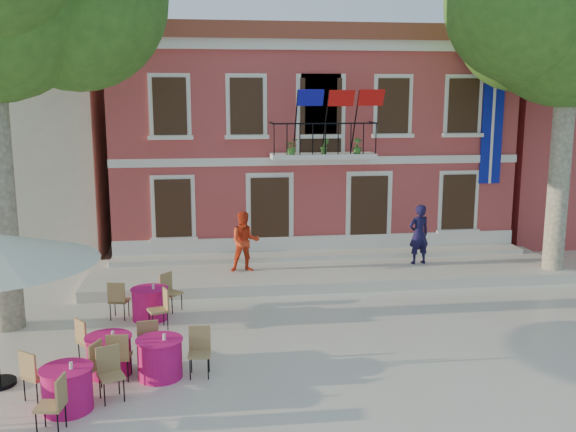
# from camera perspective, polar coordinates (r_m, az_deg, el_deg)

# --- Properties ---
(ground) EXTENTS (90.00, 90.00, 0.00)m
(ground) POSITION_cam_1_polar(r_m,az_deg,el_deg) (14.88, -0.73, -10.28)
(ground) COLOR beige
(ground) RESTS_ON ground
(main_building) EXTENTS (13.50, 9.59, 7.50)m
(main_building) POSITION_cam_1_polar(r_m,az_deg,el_deg) (24.11, 1.18, 7.00)
(main_building) COLOR #A93F3D
(main_building) RESTS_ON ground
(terrace) EXTENTS (14.00, 3.40, 0.30)m
(terrace) POSITION_cam_1_polar(r_m,az_deg,el_deg) (19.26, 3.65, -4.92)
(terrace) COLOR silver
(terrace) RESTS_ON ground
(plane_tree_east) EXTENTS (5.15, 5.15, 10.13)m
(plane_tree_east) POSITION_cam_1_polar(r_m,az_deg,el_deg) (20.02, 23.92, 15.97)
(plane_tree_east) COLOR #A59E84
(plane_tree_east) RESTS_ON ground
(pedestrian_navy) EXTENTS (0.74, 0.57, 1.81)m
(pedestrian_navy) POSITION_cam_1_polar(r_m,az_deg,el_deg) (19.70, 11.55, -1.60)
(pedestrian_navy) COLOR black
(pedestrian_navy) RESTS_ON terrace
(pedestrian_orange) EXTENTS (0.89, 0.71, 1.75)m
(pedestrian_orange) POSITION_cam_1_polar(r_m,az_deg,el_deg) (18.51, -3.85, -2.30)
(pedestrian_orange) COLOR red
(pedestrian_orange) RESTS_ON terrace
(cafe_table_0) EXTENTS (1.72, 1.86, 0.95)m
(cafe_table_0) POSITION_cam_1_polar(r_m,az_deg,el_deg) (13.10, -15.62, -11.65)
(cafe_table_0) COLOR #DA1455
(cafe_table_0) RESTS_ON ground
(cafe_table_1) EXTENTS (1.85, 1.74, 0.95)m
(cafe_table_1) POSITION_cam_1_polar(r_m,az_deg,el_deg) (11.93, -19.04, -14.14)
(cafe_table_1) COLOR #DA1455
(cafe_table_1) RESTS_ON ground
(cafe_table_3) EXTENTS (1.77, 1.84, 0.95)m
(cafe_table_3) POSITION_cam_1_polar(r_m,az_deg,el_deg) (15.90, -12.18, -7.49)
(cafe_table_3) COLOR #DA1455
(cafe_table_3) RESTS_ON ground
(cafe_table_4) EXTENTS (1.94, 0.90, 0.95)m
(cafe_table_4) POSITION_cam_1_polar(r_m,az_deg,el_deg) (12.74, -11.32, -12.16)
(cafe_table_4) COLOR #DA1455
(cafe_table_4) RESTS_ON ground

